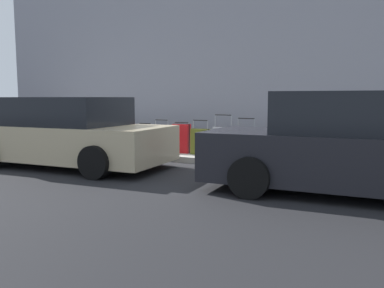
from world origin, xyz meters
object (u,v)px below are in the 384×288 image
(suitcase_olive_5, at_px, (200,142))
(suitcase_teal_2, at_px, (270,145))
(suitcase_black_7, at_px, (162,141))
(parked_car_beige_1, at_px, (69,134))
(fire_hydrant, at_px, (114,133))
(suitcase_navy_1, at_px, (295,146))
(suitcase_black_0, at_px, (320,146))
(suitcase_silver_4, at_px, (223,141))
(suitcase_red_6, at_px, (182,139))
(suitcase_maroon_3, at_px, (246,145))
(bollard_post, at_px, (89,136))
(parked_car_charcoal_0, at_px, (358,147))
(suitcase_navy_8, at_px, (145,141))

(suitcase_olive_5, bearing_deg, suitcase_teal_2, 177.99)
(suitcase_black_7, height_order, parked_car_beige_1, parked_car_beige_1)
(fire_hydrant, bearing_deg, suitcase_navy_1, -179.85)
(suitcase_black_0, bearing_deg, fire_hydrant, 0.50)
(suitcase_silver_4, distance_m, suitcase_red_6, 1.14)
(suitcase_black_0, xyz_separation_m, suitcase_maroon_3, (1.65, 0.03, -0.05))
(suitcase_teal_2, relative_size, suitcase_silver_4, 0.72)
(fire_hydrant, bearing_deg, bollard_post, 11.11)
(suitcase_navy_1, relative_size, suitcase_black_7, 1.14)
(suitcase_teal_2, bearing_deg, suitcase_olive_5, -2.01)
(suitcase_teal_2, bearing_deg, suitcase_black_7, -1.53)
(fire_hydrant, relative_size, parked_car_charcoal_0, 0.16)
(suitcase_olive_5, distance_m, parked_car_charcoal_0, 4.30)
(suitcase_black_7, relative_size, bollard_post, 1.24)
(parked_car_beige_1, bearing_deg, suitcase_black_7, -117.75)
(suitcase_navy_1, relative_size, suitcase_red_6, 1.22)
(suitcase_red_6, xyz_separation_m, bollard_post, (2.81, 0.23, -0.02))
(suitcase_olive_5, bearing_deg, suitcase_red_6, -6.72)
(suitcase_teal_2, height_order, fire_hydrant, fire_hydrant)
(suitcase_maroon_3, relative_size, suitcase_navy_8, 1.27)
(suitcase_navy_1, bearing_deg, parked_car_beige_1, 25.08)
(suitcase_black_7, bearing_deg, bollard_post, 4.41)
(suitcase_black_0, xyz_separation_m, suitcase_red_6, (3.37, -0.03, 0.01))
(suitcase_olive_5, distance_m, suitcase_black_7, 1.11)
(suitcase_maroon_3, xyz_separation_m, suitcase_navy_8, (2.80, -0.04, -0.04))
(suitcase_black_0, bearing_deg, suitcase_red_6, -0.48)
(parked_car_charcoal_0, distance_m, parked_car_beige_1, 5.96)
(suitcase_maroon_3, bearing_deg, suitcase_navy_1, 179.76)
(suitcase_black_7, bearing_deg, suitcase_teal_2, 178.47)
(suitcase_maroon_3, relative_size, suitcase_silver_4, 0.93)
(suitcase_navy_1, bearing_deg, suitcase_silver_4, -1.25)
(suitcase_teal_2, distance_m, suitcase_navy_8, 3.39)
(suitcase_teal_2, distance_m, suitcase_olive_5, 1.75)
(suitcase_olive_5, height_order, fire_hydrant, suitcase_olive_5)
(suitcase_navy_1, distance_m, suitcase_navy_8, 3.94)
(suitcase_black_0, distance_m, bollard_post, 6.19)
(suitcase_olive_5, relative_size, suitcase_red_6, 1.10)
(suitcase_teal_2, distance_m, suitcase_black_7, 2.86)
(suitcase_navy_1, relative_size, suitcase_silver_4, 0.96)
(suitcase_silver_4, bearing_deg, suitcase_teal_2, 175.01)
(suitcase_navy_1, relative_size, fire_hydrant, 1.21)
(suitcase_navy_1, relative_size, bollard_post, 1.42)
(suitcase_black_0, distance_m, suitcase_red_6, 3.37)
(suitcase_olive_5, height_order, bollard_post, suitcase_olive_5)
(suitcase_black_0, relative_size, suitcase_black_7, 1.07)
(suitcase_teal_2, height_order, suitcase_maroon_3, suitcase_maroon_3)
(suitcase_olive_5, xyz_separation_m, suitcase_navy_8, (1.64, -0.05, -0.06))
(suitcase_teal_2, distance_m, suitcase_red_6, 2.31)
(suitcase_teal_2, height_order, suitcase_olive_5, suitcase_olive_5)
(suitcase_maroon_3, xyz_separation_m, suitcase_black_7, (2.27, -0.01, -0.03))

